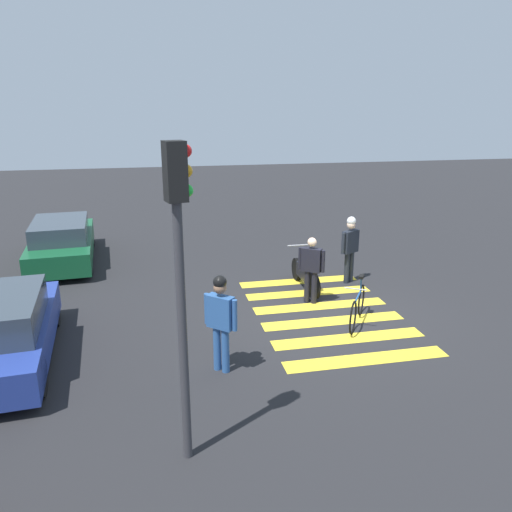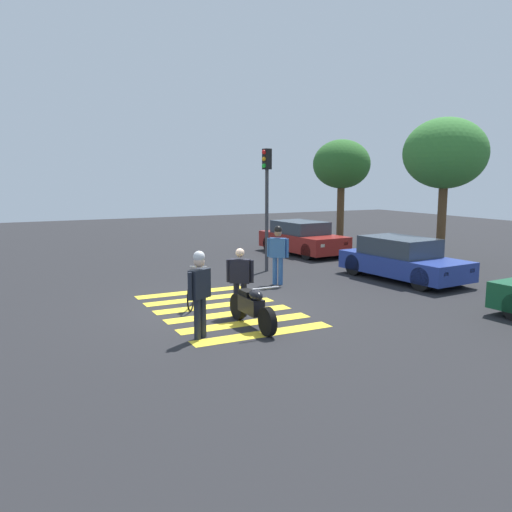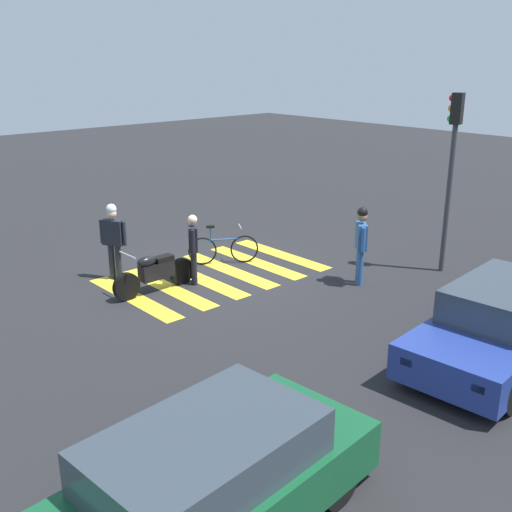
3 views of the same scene
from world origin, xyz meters
TOP-DOWN VIEW (x-y plane):
  - ground_plane at (0.00, 0.00)m, footprint 60.00×60.00m
  - police_motorcycle at (1.68, -0.00)m, footprint 2.06×0.62m
  - leaning_bicycle at (-0.66, -0.47)m, footprint 1.53×0.99m
  - officer_on_foot at (1.92, -1.31)m, footprint 0.42×0.60m
  - officer_by_motorcycle at (0.72, 0.16)m, footprint 0.44×0.55m
  - pedestrian_bystander at (-2.09, 2.74)m, footprint 0.49×0.53m
  - crosswalk_stripes at (0.00, 0.00)m, footprint 4.95×3.23m
  - car_blue_hatchback at (-0.98, 6.71)m, footprint 4.39×2.12m
  - car_green_compact at (5.45, 6.55)m, footprint 4.78×2.10m
  - traffic_light_pole at (-4.30, 3.52)m, footprint 0.29×0.35m

SIDE VIEW (x-z plane):
  - ground_plane at x=0.00m, z-range 0.00..0.00m
  - crosswalk_stripes at x=0.00m, z-range 0.00..0.01m
  - leaning_bicycle at x=-0.66m, z-range -0.12..0.90m
  - police_motorcycle at x=1.68m, z-range -0.06..0.96m
  - car_green_compact at x=5.45m, z-range -0.03..1.31m
  - car_blue_hatchback at x=-0.98m, z-range -0.03..1.34m
  - officer_by_motorcycle at x=0.72m, z-range 0.11..1.74m
  - officer_on_foot at x=1.92m, z-range 0.15..1.97m
  - pedestrian_bystander at x=-2.09m, z-range 0.15..1.98m
  - traffic_light_pole at x=-4.30m, z-range 0.73..4.97m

